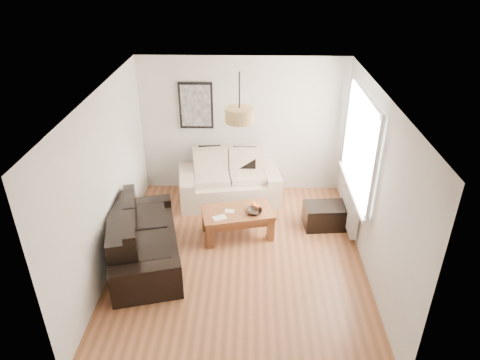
{
  "coord_description": "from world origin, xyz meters",
  "views": [
    {
      "loc": [
        0.17,
        -5.38,
        4.31
      ],
      "look_at": [
        0.0,
        0.6,
        1.05
      ],
      "focal_mm": 32.67,
      "sensor_mm": 36.0,
      "label": 1
    }
  ],
  "objects_px": {
    "loveseat_cream": "(229,178)",
    "ottoman": "(325,216)",
    "sofa_leather": "(144,237)",
    "coffee_table": "(237,223)"
  },
  "relations": [
    {
      "from": "loveseat_cream",
      "to": "coffee_table",
      "type": "distance_m",
      "value": 1.21
    },
    {
      "from": "loveseat_cream",
      "to": "ottoman",
      "type": "height_order",
      "value": "loveseat_cream"
    },
    {
      "from": "coffee_table",
      "to": "ottoman",
      "type": "bearing_deg",
      "value": 11.51
    },
    {
      "from": "loveseat_cream",
      "to": "sofa_leather",
      "type": "xyz_separation_m",
      "value": [
        -1.19,
        -1.86,
        -0.03
      ]
    },
    {
      "from": "loveseat_cream",
      "to": "ottoman",
      "type": "relative_size",
      "value": 2.56
    },
    {
      "from": "coffee_table",
      "to": "sofa_leather",
      "type": "bearing_deg",
      "value": -153.51
    },
    {
      "from": "loveseat_cream",
      "to": "sofa_leather",
      "type": "bearing_deg",
      "value": -131.77
    },
    {
      "from": "loveseat_cream",
      "to": "ottoman",
      "type": "xyz_separation_m",
      "value": [
        1.69,
        -0.87,
        -0.25
      ]
    },
    {
      "from": "sofa_leather",
      "to": "ottoman",
      "type": "distance_m",
      "value": 3.06
    },
    {
      "from": "sofa_leather",
      "to": "coffee_table",
      "type": "xyz_separation_m",
      "value": [
        1.39,
        0.69,
        -0.19
      ]
    }
  ]
}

